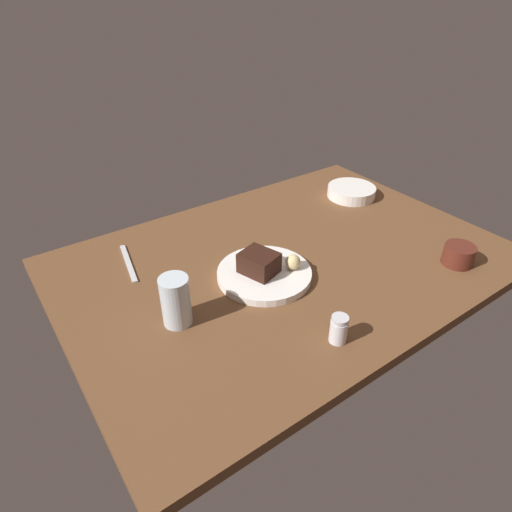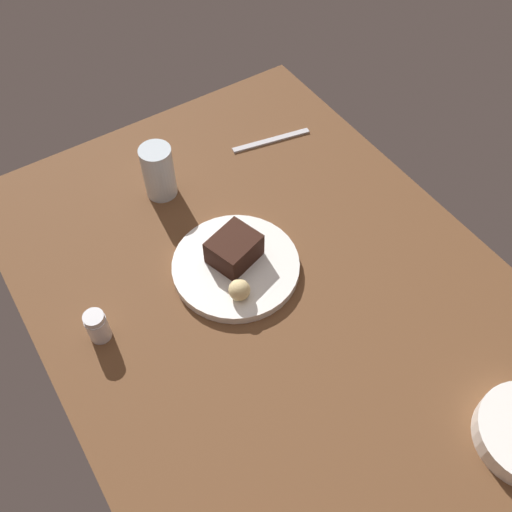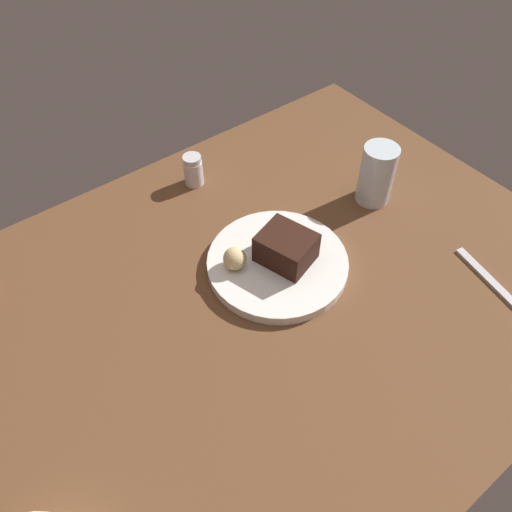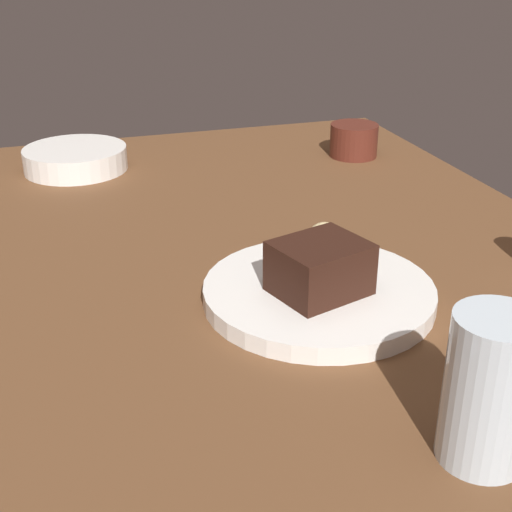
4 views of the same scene
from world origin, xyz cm
name	(u,v)px [view 2 (image 2 of 4)]	position (x,y,z in cm)	size (l,w,h in cm)	color
dining_table	(279,302)	(0.00, 0.00, 1.50)	(120.00, 84.00, 3.00)	brown
dessert_plate	(236,266)	(9.97, 3.33, 3.96)	(24.62, 24.62, 1.92)	white
chocolate_cake_slice	(234,249)	(11.29, 2.78, 7.67)	(8.99, 7.55, 5.48)	black
bread_roll	(239,290)	(3.28, 6.64, 6.94)	(4.03, 4.03, 4.03)	#DBC184
salt_shaker	(97,326)	(10.74, 31.23, 6.26)	(3.88, 3.88, 6.62)	silver
water_glass	(158,172)	(36.15, 5.86, 9.04)	(6.68, 6.68, 12.08)	silver
butter_knife	(271,140)	(36.69, -22.92, 3.25)	(19.00, 1.40, 0.50)	silver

